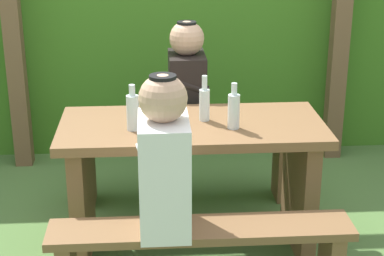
# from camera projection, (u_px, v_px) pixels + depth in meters

# --- Properties ---
(ground_plane) EXTENTS (12.00, 12.00, 0.00)m
(ground_plane) POSITION_uv_depth(u_px,v_px,m) (192.00, 246.00, 3.62)
(ground_plane) COLOR #4E7138
(hedge_backdrop) EXTENTS (6.40, 0.90, 1.77)m
(hedge_backdrop) POSITION_uv_depth(u_px,v_px,m) (176.00, 27.00, 5.09)
(hedge_backdrop) COLOR #3D751E
(hedge_backdrop) RESTS_ON ground_plane
(pergola_post_left) EXTENTS (0.12, 0.12, 2.01)m
(pergola_post_left) POSITION_uv_depth(u_px,v_px,m) (12.00, 29.00, 4.39)
(pergola_post_left) COLOR brown
(pergola_post_left) RESTS_ON ground_plane
(pergola_post_right) EXTENTS (0.12, 0.12, 2.01)m
(pergola_post_right) POSITION_uv_depth(u_px,v_px,m) (341.00, 25.00, 4.54)
(pergola_post_right) COLOR brown
(pergola_post_right) RESTS_ON ground_plane
(picnic_table) EXTENTS (1.40, 0.64, 0.74)m
(picnic_table) POSITION_uv_depth(u_px,v_px,m) (192.00, 164.00, 3.44)
(picnic_table) COLOR brown
(picnic_table) RESTS_ON ground_plane
(bench_near) EXTENTS (1.40, 0.24, 0.46)m
(bench_near) POSITION_uv_depth(u_px,v_px,m) (201.00, 251.00, 2.95)
(bench_near) COLOR brown
(bench_near) RESTS_ON ground_plane
(bench_far) EXTENTS (1.40, 0.24, 0.46)m
(bench_far) POSITION_uv_depth(u_px,v_px,m) (186.00, 154.00, 4.06)
(bench_far) COLOR brown
(bench_far) RESTS_ON ground_plane
(person_white_shirt) EXTENTS (0.25, 0.35, 0.72)m
(person_white_shirt) POSITION_uv_depth(u_px,v_px,m) (164.00, 160.00, 2.78)
(person_white_shirt) COLOR white
(person_white_shirt) RESTS_ON bench_near
(person_black_coat) EXTENTS (0.25, 0.35, 0.72)m
(person_black_coat) POSITION_uv_depth(u_px,v_px,m) (187.00, 84.00, 3.90)
(person_black_coat) COLOR black
(person_black_coat) RESTS_ON bench_far
(drinking_glass) EXTENTS (0.08, 0.08, 0.08)m
(drinking_glass) POSITION_uv_depth(u_px,v_px,m) (170.00, 119.00, 3.30)
(drinking_glass) COLOR silver
(drinking_glass) RESTS_ON picnic_table
(bottle_left) EXTENTS (0.06, 0.06, 0.24)m
(bottle_left) POSITION_uv_depth(u_px,v_px,m) (234.00, 110.00, 3.25)
(bottle_left) COLOR silver
(bottle_left) RESTS_ON picnic_table
(bottle_right) EXTENTS (0.06, 0.06, 0.25)m
(bottle_right) POSITION_uv_depth(u_px,v_px,m) (204.00, 103.00, 3.37)
(bottle_right) COLOR silver
(bottle_right) RESTS_ON picnic_table
(bottle_center) EXTENTS (0.06, 0.06, 0.24)m
(bottle_center) POSITION_uv_depth(u_px,v_px,m) (133.00, 111.00, 3.23)
(bottle_center) COLOR silver
(bottle_center) RESTS_ON picnic_table
(cell_phone) EXTENTS (0.10, 0.15, 0.01)m
(cell_phone) POSITION_uv_depth(u_px,v_px,m) (156.00, 122.00, 3.36)
(cell_phone) COLOR black
(cell_phone) RESTS_ON picnic_table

